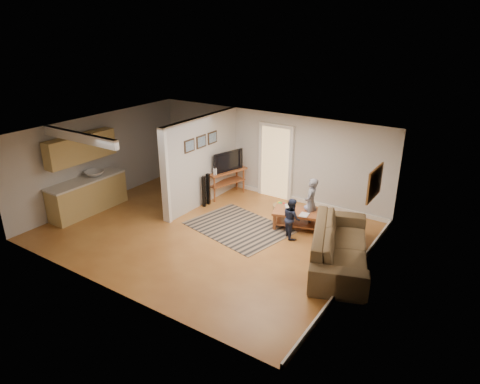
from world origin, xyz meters
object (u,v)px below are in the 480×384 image
Objects in this scene: speaker_right at (208,189)px; child at (309,226)px; toddler at (291,237)px; tv_console at (226,172)px; toy_basket at (281,209)px; coffee_table at (298,215)px; speaker_left at (204,191)px; sofa at (338,262)px.

child is at bearing -8.74° from speaker_right.
tv_console is at bearing 17.93° from toddler.
toddler is (0.80, -0.97, -0.17)m from toy_basket.
tv_console is at bearing -110.61° from child.
coffee_table is 1.02× the size of child.
speaker_left reaches higher than toy_basket.
coffee_table reaches higher than child.
toy_basket is (2.02, -0.31, -0.57)m from tv_console.
speaker_left is (-4.30, 0.78, 0.45)m from sofa.
toy_basket is 0.35× the size of child.
coffee_table reaches higher than sofa.
coffee_table is 0.97× the size of tv_console.
tv_console is at bearing 171.31° from toy_basket.
speaker_right is at bearing -167.04° from toy_basket.
speaker_right reaches higher than toy_basket.
tv_console is 0.84m from speaker_right.
child is (-1.28, 1.26, 0.00)m from sofa.
coffee_table is at bearing -56.60° from child.
tv_console is 1.05× the size of child.
child is (0.23, 0.23, -0.36)m from coffee_table.
toddler is at bearing -8.49° from tv_console.
speaker_left reaches higher than toddler.
speaker_right is at bearing -95.55° from child.
speaker_right is (-2.79, -0.05, 0.10)m from coffee_table.
speaker_left reaches higher than sofa.
speaker_right is 2.16m from toy_basket.
tv_console reaches higher than child.
speaker_left is 2.93m from toddler.
speaker_right is at bearing 32.65° from toddler.
coffee_table is at bearing -12.93° from speaker_right.
toddler reaches higher than sofa.
toddler is (-0.13, -0.77, 0.00)m from child.
sofa is 2.22× the size of child.
toy_basket is (2.08, 0.68, -0.29)m from speaker_left.
toy_basket is 0.97m from child.
speaker_left is at bearing -77.64° from tv_console.
tv_console is (-2.73, 0.74, 0.38)m from coffee_table.
coffee_table reaches higher than toddler.
speaker_right is at bearing 57.34° from sofa.
child is 1.30× the size of toddler.
sofa is 3.14× the size of speaker_right.
child is at bearing 44.21° from coffee_table.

